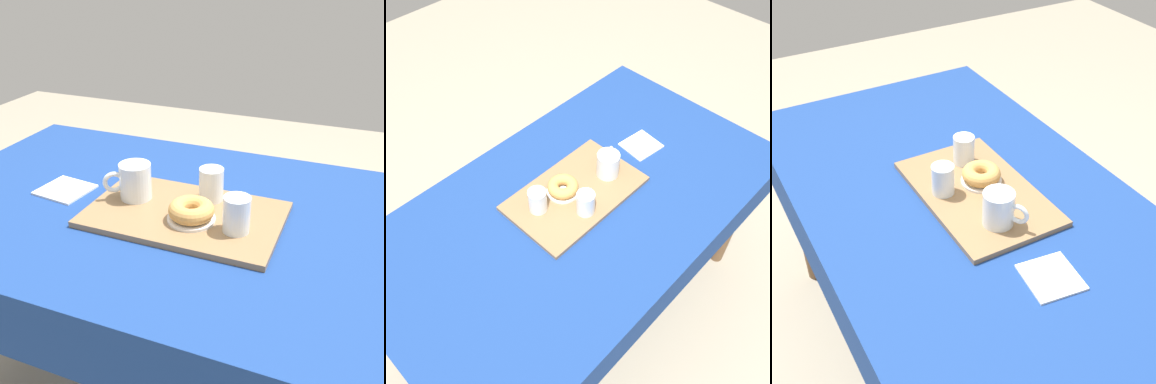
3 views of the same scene
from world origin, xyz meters
TOP-DOWN VIEW (x-y plane):
  - dining_table at (0.00, 0.00)m, footprint 1.51×0.87m
  - serving_tray at (0.02, 0.03)m, footprint 0.48×0.30m
  - tea_mug_left at (0.16, 0.01)m, footprint 0.12×0.09m
  - water_glass_near at (-0.13, 0.07)m, footprint 0.06×0.06m
  - water_glass_far at (-0.02, -0.05)m, footprint 0.06×0.06m
  - donut_plate_left at (-0.01, 0.06)m, footprint 0.12×0.12m
  - sugar_donut_left at (-0.01, 0.06)m, footprint 0.11×0.11m
  - paper_napkin at (0.38, 0.02)m, footprint 0.15×0.14m

SIDE VIEW (x-z plane):
  - dining_table at x=0.00m, z-range 0.28..1.01m
  - paper_napkin at x=0.38m, z-range 0.73..0.74m
  - serving_tray at x=0.02m, z-range 0.73..0.75m
  - donut_plate_left at x=-0.01m, z-range 0.75..0.75m
  - sugar_donut_left at x=-0.01m, z-range 0.75..0.80m
  - water_glass_far at x=-0.02m, z-range 0.74..0.83m
  - water_glass_near at x=-0.13m, z-range 0.74..0.83m
  - tea_mug_left at x=0.16m, z-range 0.74..0.84m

